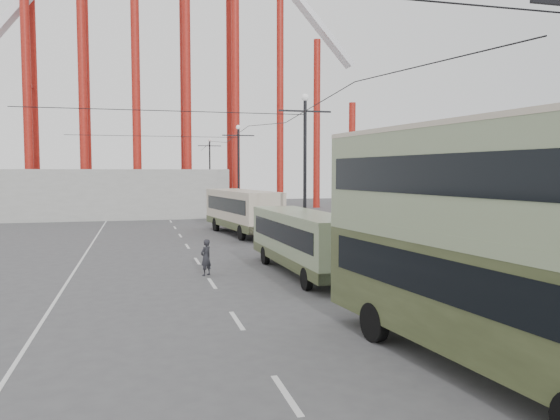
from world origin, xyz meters
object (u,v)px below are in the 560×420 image
object	(u,v)px
single_decker_green	(304,239)
single_decker_cream	(242,210)
double_decker_bus	(492,234)
pedestrian	(206,257)

from	to	relation	value
single_decker_green	single_decker_cream	bearing A→B (deg)	87.40
single_decker_green	single_decker_cream	world-z (taller)	single_decker_cream
double_decker_bus	single_decker_cream	xyz separation A→B (m)	(-0.31, 29.67, -1.43)
single_decker_green	double_decker_bus	bearing A→B (deg)	-89.61
single_decker_green	pedestrian	xyz separation A→B (m)	(-4.45, 0.70, -0.78)
single_decker_green	pedestrian	distance (m)	4.58
double_decker_bus	single_decker_green	bearing A→B (deg)	85.35
double_decker_bus	single_decker_green	xyz separation A→B (m)	(-0.52, 13.15, -1.70)
double_decker_bus	single_decker_green	size ratio (longest dim) A/B	1.11
double_decker_bus	pedestrian	xyz separation A→B (m)	(-4.98, 13.85, -2.48)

